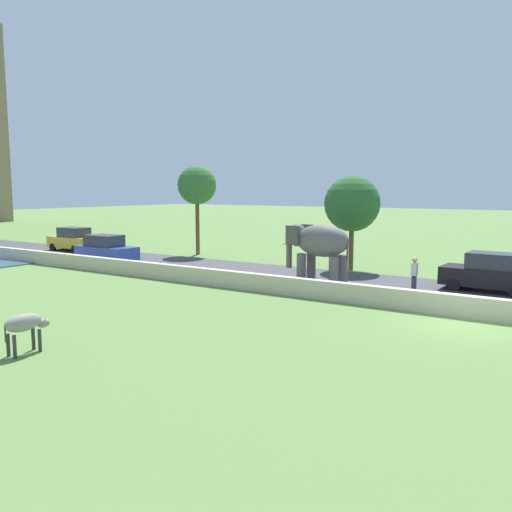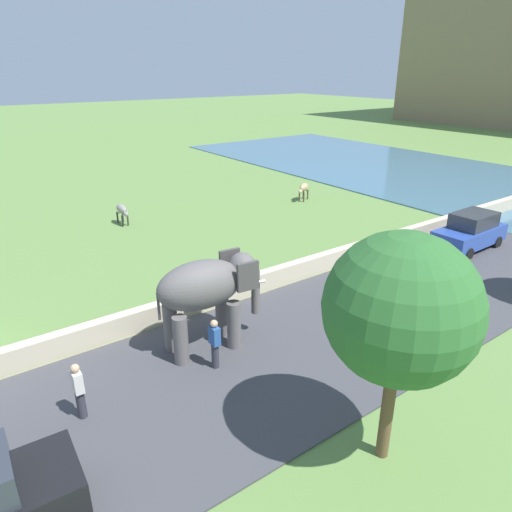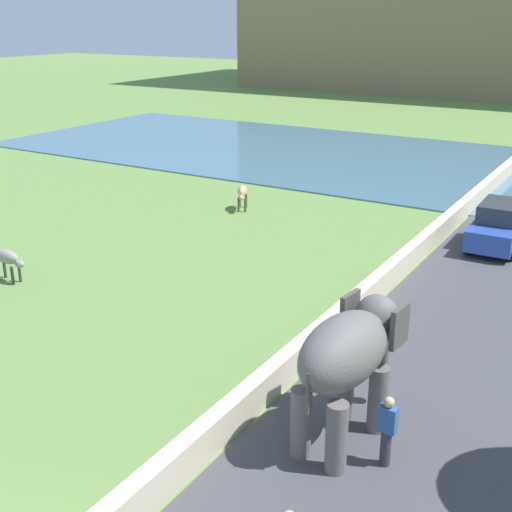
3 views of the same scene
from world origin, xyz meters
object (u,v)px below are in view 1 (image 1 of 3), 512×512
Objects in this scene: elephant at (318,245)px; car_yellow at (73,239)px; person_trailing at (414,275)px; person_beside_elephant at (336,267)px; car_black at (490,273)px; car_blue at (106,250)px; cow_grey at (25,324)px.

elephant is 0.88× the size of car_yellow.
car_yellow is (2.21, 26.10, 0.03)m from person_trailing.
person_beside_elephant is 22.39m from car_yellow.
elephant is 7.73m from car_black.
car_blue is at bearing 90.10° from elephant.
elephant is 2.17× the size of person_beside_elephant.
person_beside_elephant is at bearing -10.81° from cow_grey.
car_black is (3.15, -21.56, 0.00)m from car_blue.
cow_grey is (-14.60, 2.79, -0.04)m from person_beside_elephant.
person_trailing is 0.40× the size of car_yellow.
car_yellow is (2.04, 22.30, 0.03)m from person_beside_elephant.
elephant is at bearing -89.90° from car_blue.
car_blue is 2.90× the size of cow_grey.
car_yellow is at bearing 84.76° from person_beside_elephant.
person_beside_elephant and person_trailing have the same top height.
car_yellow is at bearing 81.86° from elephant.
person_trailing is at bearing -94.83° from car_yellow.
cow_grey is at bearing 150.76° from car_black.
cow_grey is at bearing -137.78° from car_blue.
cow_grey is (-13.52, 2.34, -1.20)m from elephant.
person_trailing is 0.40× the size of car_blue.
car_black is (3.12, -6.98, -1.14)m from elephant.
car_black is at bearing -72.63° from person_beside_elephant.
car_yellow is 2.90× the size of cow_grey.
person_beside_elephant is 1.17× the size of cow_grey.
cow_grey is at bearing 170.20° from elephant.
car_yellow is (3.13, 21.84, -1.14)m from elephant.
elephant is at bearing 157.37° from person_beside_elephant.
car_black is 2.93× the size of cow_grey.
person_beside_elephant is 6.84m from car_black.
car_blue is at bearing 98.31° from car_black.
person_beside_elephant is 0.40× the size of car_blue.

